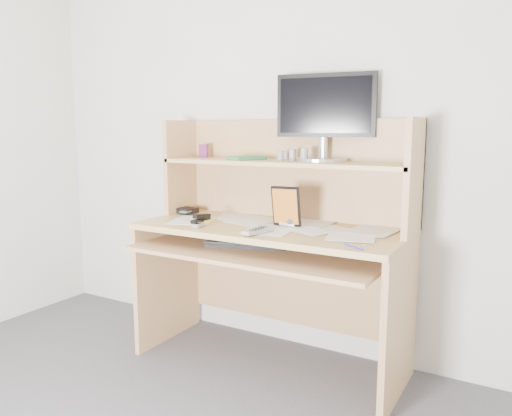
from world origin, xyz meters
The scene contains 19 objects.
back_wall centered at (0.00, 1.80, 1.25)m, with size 3.60×0.04×2.50m, color silver.
desk centered at (0.00, 1.56, 0.69)m, with size 1.40×0.70×1.30m.
paper_clutter centered at (0.00, 1.48, 0.75)m, with size 1.32×0.54×0.01m, color silver.
keyboard centered at (-0.09, 1.41, 0.66)m, with size 0.44×0.27×0.03m.
tv_remote centered at (0.04, 1.29, 0.76)m, with size 0.05×0.18×0.02m, color gray.
flip_phone centered at (-0.30, 1.28, 0.77)m, with size 0.04×0.07×0.02m, color #A4A4A6.
stapler centered at (-0.38, 1.40, 0.78)m, with size 0.04×0.13×0.04m, color black.
wallet centered at (-0.62, 1.59, 0.77)m, with size 0.11×0.09×0.03m, color black.
sticky_note_pad centered at (-0.37, 1.44, 0.75)m, with size 0.07×0.07×0.01m, color #E1EC3E.
digital_camera centered at (0.08, 1.52, 0.78)m, with size 0.08×0.03×0.05m, color #A2A2A4.
game_case centered at (0.09, 1.50, 0.86)m, with size 0.15×0.02×0.21m, color black.
blue_pen centered at (0.54, 1.22, 0.76)m, with size 0.01×0.01×0.12m, color #191ABF.
card_box centered at (-0.56, 1.68, 1.12)m, with size 0.06×0.02×0.08m, color maroon.
shelf_book centered at (-0.22, 1.61, 1.09)m, with size 0.13×0.19×0.02m, color #317C47.
chip_stack_a centered at (-0.02, 1.65, 1.11)m, with size 0.04×0.04×0.05m, color black.
chip_stack_b centered at (0.04, 1.66, 1.11)m, with size 0.04×0.04×0.06m, color white.
chip_stack_c centered at (-0.01, 1.67, 1.10)m, with size 0.04×0.04×0.05m, color black.
chip_stack_d centered at (0.12, 1.63, 1.12)m, with size 0.04×0.04×0.07m, color white.
monitor centered at (0.20, 1.71, 1.32)m, with size 0.52×0.26×0.45m.
Camera 1 is at (1.21, -0.74, 1.24)m, focal length 35.00 mm.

